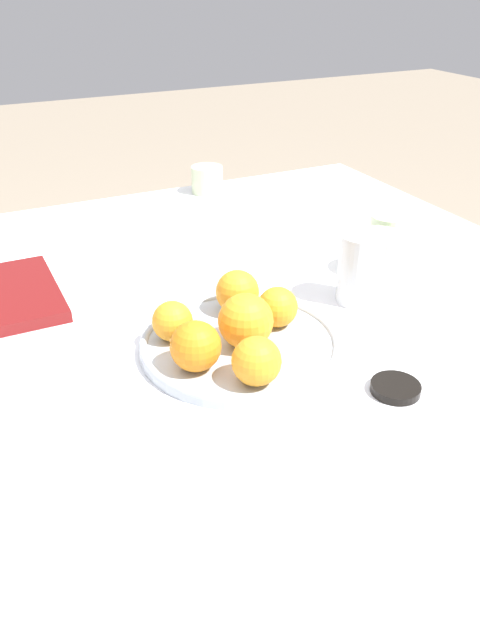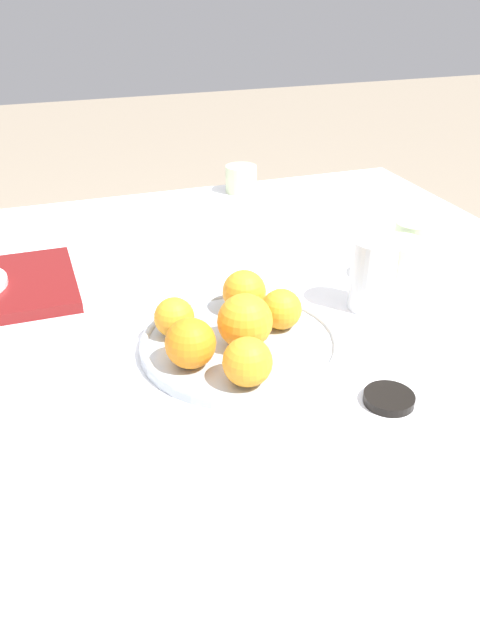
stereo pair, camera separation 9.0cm
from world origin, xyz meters
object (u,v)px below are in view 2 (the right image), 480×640
Objects in this scene: orange_3 at (248,362)px; orange_5 at (190,343)px; water_glass at (373,275)px; cup_2 at (413,240)px; orange_0 at (245,321)px; orange_1 at (244,292)px; cup_0 at (241,179)px; cup_1 at (399,261)px; fruit_platter at (240,344)px; soy_dish at (389,399)px; orange_4 at (281,309)px; orange_2 at (174,317)px.

orange_5 is at bearing 131.84° from orange_3.
water_glass is 0.24m from cup_2.
orange_5 is at bearing -164.74° from orange_0.
orange_1 is 0.59× the size of water_glass.
water_glass is at bearing 14.57° from orange_5.
orange_5 is at bearing -135.24° from orange_1.
water_glass is at bearing 14.32° from orange_0.
cup_0 is at bearing 65.47° from orange_5.
orange_0 is 0.37m from cup_1.
fruit_platter reaches higher than soy_dish.
soy_dish is at bearing -123.26° from cup_1.
orange_0 reaches higher than cup_2.
orange_5 reaches higher than cup_0.
orange_4 is 0.17m from orange_5.
orange_0 reaches higher than fruit_platter.
orange_3 reaches higher than soy_dish.
soy_dish is (-0.29, -0.39, -0.03)m from cup_2.
cup_0 is (0.33, 0.72, -0.02)m from orange_5.
water_glass reaches higher than soy_dish.
orange_4 is (0.04, -0.07, -0.00)m from orange_1.
cup_0 is at bearing 70.91° from orange_0.
fruit_platter is 3.36× the size of cup_1.
orange_3 is (-0.03, -0.10, 0.04)m from fruit_platter.
orange_5 is at bearing -160.90° from orange_4.
cup_0 reaches higher than soy_dish.
orange_1 is 1.04× the size of orange_3.
orange_1 is 0.13m from orange_2.
water_glass reaches higher than orange_4.
orange_3 is (-0.06, -0.19, -0.00)m from orange_1.
orange_2 is at bearing -163.26° from cup_2.
water_glass reaches higher than orange_2.
orange_3 is at bearing -145.89° from cup_2.
soy_dish is at bearing -114.05° from water_glass.
orange_0 is at bearing -71.56° from fruit_platter.
orange_1 is 0.20m from orange_3.
soy_dish is (0.07, -0.21, -0.04)m from orange_4.
orange_4 is at bearing -61.27° from orange_1.
orange_3 is 0.87× the size of cup_0.
water_glass is (0.25, 0.05, 0.05)m from fruit_platter.
cup_0 is 1.15× the size of soy_dish.
orange_4 is at bearing -104.43° from cup_0.
orange_3 is at bearing -108.52° from orange_1.
orange_2 is at bearing 111.65° from orange_3.
orange_3 reaches higher than cup_2.
water_glass is 1.77× the size of soy_dish.
orange_4 is at bearing -152.29° from cup_2.
cup_2 reaches higher than soy_dish.
orange_4 is 0.88× the size of orange_5.
cup_2 is at bearing 40.58° from water_glass.
cup_1 reaches higher than orange_2.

